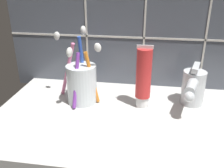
# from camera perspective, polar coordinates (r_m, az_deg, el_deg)

# --- Properties ---
(sink_counter) EXTENTS (0.65, 0.38, 0.02)m
(sink_counter) POSITION_cam_1_polar(r_m,az_deg,el_deg) (0.60, 4.33, -8.09)
(sink_counter) COLOR silver
(sink_counter) RESTS_ON ground
(tile_wall_backsplash) EXTENTS (0.75, 0.02, 0.43)m
(tile_wall_backsplash) POSITION_cam_1_polar(r_m,az_deg,el_deg) (0.71, 6.23, 14.69)
(tile_wall_backsplash) COLOR #4C515B
(tile_wall_backsplash) RESTS_ON ground
(toothbrush_cup) EXTENTS (0.14, 0.11, 0.19)m
(toothbrush_cup) POSITION_cam_1_polar(r_m,az_deg,el_deg) (0.64, -6.99, 0.46)
(toothbrush_cup) COLOR silver
(toothbrush_cup) RESTS_ON sink_counter
(toothpaste_tube) EXTENTS (0.04, 0.04, 0.16)m
(toothpaste_tube) POSITION_cam_1_polar(r_m,az_deg,el_deg) (0.60, 7.21, 1.56)
(toothpaste_tube) COLOR white
(toothpaste_tube) RESTS_ON sink_counter
(sink_faucet) EXTENTS (0.06, 0.13, 0.10)m
(sink_faucet) POSITION_cam_1_polar(r_m,az_deg,el_deg) (0.65, 18.00, -0.68)
(sink_faucet) COLOR silver
(sink_faucet) RESTS_ON sink_counter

